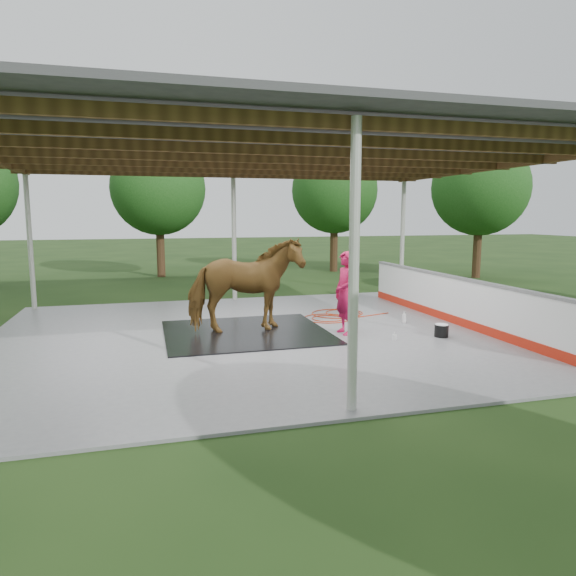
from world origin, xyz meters
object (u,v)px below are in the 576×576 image
object	(u,v)px
handler	(345,293)
horse	(246,285)
wash_bucket	(441,330)
dasher_board	(452,300)

from	to	relation	value
handler	horse	bearing A→B (deg)	-116.23
wash_bucket	handler	bearing A→B (deg)	156.24
handler	wash_bucket	world-z (taller)	handler
dasher_board	handler	xyz separation A→B (m)	(-3.01, -0.49, 0.37)
dasher_board	wash_bucket	distance (m)	1.78
dasher_board	handler	world-z (taller)	handler
dasher_board	horse	bearing A→B (deg)	177.85
horse	wash_bucket	distance (m)	4.39
handler	wash_bucket	xyz separation A→B (m)	(1.90, -0.84, -0.77)
handler	wash_bucket	distance (m)	2.22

